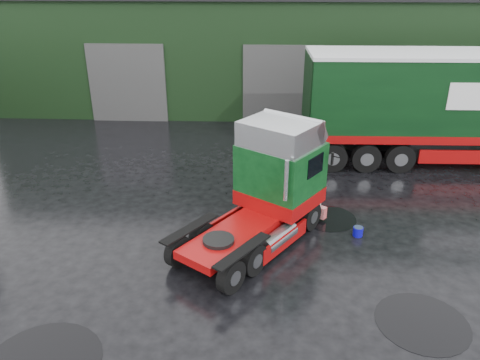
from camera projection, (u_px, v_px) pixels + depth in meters
name	position (u px, v px, depth m)	size (l,w,h in m)	color
ground	(219.00, 286.00, 12.12)	(100.00, 100.00, 0.00)	black
warehouse	(280.00, 44.00, 28.86)	(32.40, 12.40, 6.30)	black
hero_tractor	(249.00, 192.00, 13.13)	(2.40, 5.66, 3.51)	#0B3B16
lorry_right	(473.00, 109.00, 18.90)	(3.01, 17.40, 4.57)	silver
wash_bucket	(358.00, 231.00, 14.32)	(0.31, 0.31, 0.29)	#0B07A2
tree_back_a	(178.00, 4.00, 37.64)	(4.40, 4.40, 9.50)	black
tree_back_b	(377.00, 18.00, 37.33)	(4.40, 4.40, 7.50)	black
puddle_1	(328.00, 218.00, 15.35)	(1.80, 1.80, 0.01)	black
puddle_3	(422.00, 322.00, 10.87)	(2.16, 2.16, 0.01)	black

